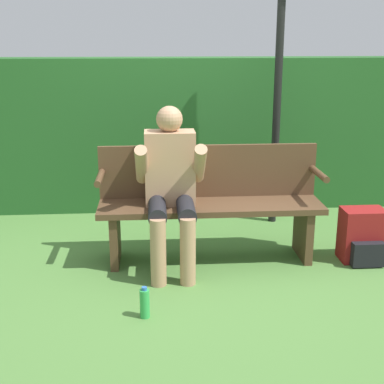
# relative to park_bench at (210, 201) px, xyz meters

# --- Properties ---
(ground_plane) EXTENTS (40.00, 40.00, 0.00)m
(ground_plane) POSITION_rel_park_bench_xyz_m (0.00, -0.06, -0.46)
(ground_plane) COLOR #4C7A38
(hedge_back) EXTENTS (12.00, 0.42, 1.48)m
(hedge_back) POSITION_rel_park_bench_xyz_m (0.00, 1.35, 0.28)
(hedge_back) COLOR #235623
(hedge_back) RESTS_ON ground
(park_bench) EXTENTS (1.70, 0.42, 0.87)m
(park_bench) POSITION_rel_park_bench_xyz_m (0.00, 0.00, 0.00)
(park_bench) COLOR #513823
(park_bench) RESTS_ON ground
(person_seated) EXTENTS (0.51, 0.63, 1.19)m
(person_seated) POSITION_rel_park_bench_xyz_m (-0.31, -0.13, 0.20)
(person_seated) COLOR tan
(person_seated) RESTS_ON ground
(backpack) EXTENTS (0.32, 0.29, 0.41)m
(backpack) POSITION_rel_park_bench_xyz_m (1.17, -0.17, -0.26)
(backpack) COLOR maroon
(backpack) RESTS_ON ground
(water_bottle) EXTENTS (0.06, 0.06, 0.21)m
(water_bottle) POSITION_rel_park_bench_xyz_m (-0.50, -0.93, -0.36)
(water_bottle) COLOR green
(water_bottle) RESTS_ON ground
(signpost) EXTENTS (0.36, 0.09, 2.31)m
(signpost) POSITION_rel_park_bench_xyz_m (0.68, 0.79, 0.85)
(signpost) COLOR black
(signpost) RESTS_ON ground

